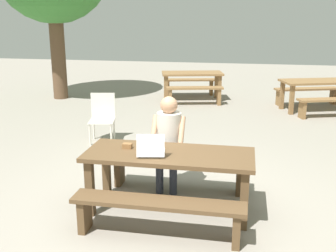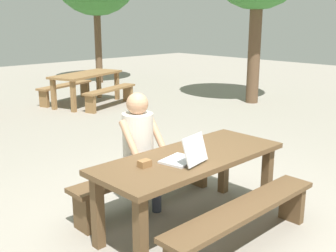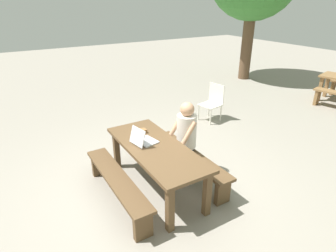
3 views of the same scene
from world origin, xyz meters
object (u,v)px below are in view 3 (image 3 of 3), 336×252
at_px(picnic_table_front, 156,153).
at_px(person_seated, 185,134).
at_px(laptop, 143,139).
at_px(plastic_chair, 213,102).
at_px(small_pouch, 144,131).

bearing_deg(picnic_table_front, person_seated, 101.28).
xyz_separation_m(laptop, person_seated, (0.07, 0.71, -0.05)).
relative_size(laptop, plastic_chair, 0.44).
relative_size(small_pouch, person_seated, 0.09).
bearing_deg(plastic_chair, laptop, -70.27).
xyz_separation_m(laptop, plastic_chair, (-1.51, 2.61, -0.33)).
height_order(picnic_table_front, laptop, laptop).
xyz_separation_m(small_pouch, person_seated, (0.40, 0.54, -0.02)).
bearing_deg(person_seated, small_pouch, -126.77).
bearing_deg(person_seated, laptop, -95.57).
height_order(small_pouch, person_seated, person_seated).
distance_m(laptop, small_pouch, 0.38).
relative_size(picnic_table_front, plastic_chair, 2.23).
distance_m(small_pouch, plastic_chair, 2.72).
relative_size(picnic_table_front, small_pouch, 18.10).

